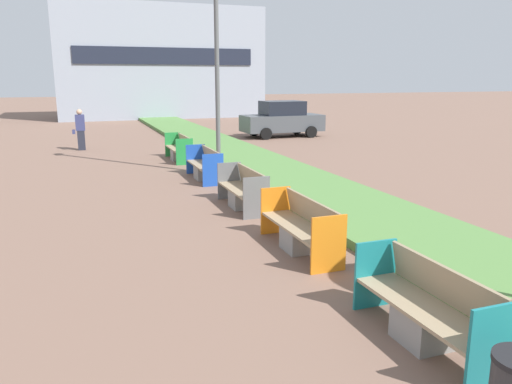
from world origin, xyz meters
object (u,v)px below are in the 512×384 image
(bench_teal_frame, at_px, (426,313))
(bench_blue_frame, at_px, (205,167))
(street_lamp_post, at_px, (216,18))
(bench_orange_frame, at_px, (301,230))
(bench_grey_frame, at_px, (243,193))
(bench_green_frame, at_px, (180,150))
(parked_car_distant, at_px, (282,119))
(pedestrian_walking, at_px, (80,129))

(bench_teal_frame, bearing_deg, bench_blue_frame, 89.99)
(bench_blue_frame, bearing_deg, street_lamp_post, 45.45)
(bench_orange_frame, relative_size, street_lamp_post, 0.26)
(bench_grey_frame, height_order, bench_green_frame, same)
(bench_green_frame, height_order, street_lamp_post, street_lamp_post)
(bench_orange_frame, xyz_separation_m, bench_grey_frame, (-0.00, 3.22, -0.01))
(bench_orange_frame, height_order, bench_blue_frame, same)
(bench_orange_frame, xyz_separation_m, bench_blue_frame, (-0.00, 6.87, -0.00))
(bench_teal_frame, relative_size, parked_car_distant, 0.49)
(bench_orange_frame, distance_m, parked_car_distant, 17.71)
(bench_teal_frame, height_order, parked_car_distant, parked_car_distant)
(bench_teal_frame, bearing_deg, bench_green_frame, 89.99)
(bench_orange_frame, xyz_separation_m, parked_car_distant, (6.62, 16.41, 0.54))
(bench_teal_frame, relative_size, bench_green_frame, 0.94)
(bench_teal_frame, relative_size, pedestrian_walking, 1.19)
(bench_blue_frame, bearing_deg, bench_green_frame, 89.99)
(bench_blue_frame, bearing_deg, bench_teal_frame, -90.01)
(pedestrian_walking, bearing_deg, street_lamp_post, -61.28)
(bench_teal_frame, xyz_separation_m, street_lamp_post, (0.61, 10.93, 4.45))
(street_lamp_post, relative_size, parked_car_distant, 2.09)
(bench_teal_frame, xyz_separation_m, pedestrian_walking, (-3.41, 18.27, 0.52))
(bench_teal_frame, xyz_separation_m, parked_car_distant, (6.63, 19.85, 0.55))
(bench_orange_frame, distance_m, bench_blue_frame, 6.87)
(bench_orange_frame, bearing_deg, bench_grey_frame, 90.05)
(bench_green_frame, relative_size, parked_car_distant, 0.52)
(bench_green_frame, distance_m, pedestrian_walking, 5.38)
(parked_car_distant, bearing_deg, bench_orange_frame, -112.99)
(bench_orange_frame, xyz_separation_m, bench_green_frame, (-0.00, 10.70, -0.00))
(bench_teal_frame, height_order, bench_green_frame, same)
(pedestrian_walking, relative_size, parked_car_distant, 0.41)
(bench_green_frame, bearing_deg, street_lamp_post, -79.23)
(bench_orange_frame, height_order, bench_green_frame, same)
(bench_grey_frame, distance_m, bench_green_frame, 7.48)
(bench_orange_frame, xyz_separation_m, street_lamp_post, (0.61, 7.49, 4.44))
(street_lamp_post, bearing_deg, pedestrian_walking, 118.72)
(bench_grey_frame, distance_m, parked_car_distant, 14.77)
(bench_green_frame, bearing_deg, pedestrian_walking, 129.55)
(street_lamp_post, bearing_deg, bench_teal_frame, -93.21)
(pedestrian_walking, bearing_deg, bench_orange_frame, -77.05)
(bench_blue_frame, bearing_deg, bench_grey_frame, -90.02)
(bench_teal_frame, height_order, bench_orange_frame, same)
(street_lamp_post, bearing_deg, parked_car_distant, 56.02)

